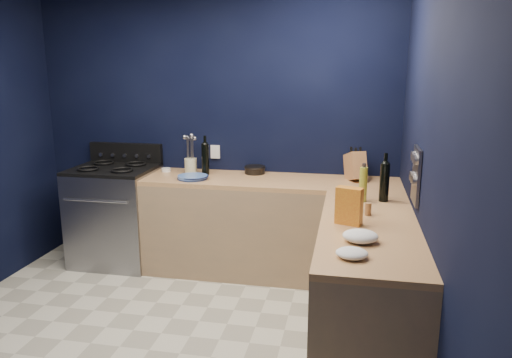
% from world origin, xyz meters
% --- Properties ---
extents(floor, '(3.50, 3.50, 0.02)m').
position_xyz_m(floor, '(0.00, 0.00, -0.01)').
color(floor, beige).
rests_on(floor, ground).
extents(wall_back, '(3.50, 0.02, 2.60)m').
position_xyz_m(wall_back, '(0.00, 1.76, 1.30)').
color(wall_back, black).
rests_on(wall_back, ground).
extents(wall_right, '(0.02, 3.50, 2.60)m').
position_xyz_m(wall_right, '(1.76, 0.00, 1.30)').
color(wall_right, black).
rests_on(wall_right, ground).
extents(cab_back, '(2.30, 0.63, 0.86)m').
position_xyz_m(cab_back, '(0.60, 1.44, 0.43)').
color(cab_back, '#9B7A55').
rests_on(cab_back, floor).
extents(top_back, '(2.30, 0.63, 0.04)m').
position_xyz_m(top_back, '(0.60, 1.44, 0.88)').
color(top_back, '#936137').
rests_on(top_back, cab_back).
extents(cab_right, '(0.63, 1.67, 0.86)m').
position_xyz_m(cab_right, '(1.44, 0.29, 0.43)').
color(cab_right, '#9B7A55').
rests_on(cab_right, floor).
extents(top_right, '(0.63, 1.67, 0.04)m').
position_xyz_m(top_right, '(1.44, 0.29, 0.88)').
color(top_right, '#936137').
rests_on(top_right, cab_right).
extents(gas_range, '(0.76, 0.66, 0.92)m').
position_xyz_m(gas_range, '(-0.93, 1.42, 0.46)').
color(gas_range, gray).
rests_on(gas_range, floor).
extents(oven_door, '(0.59, 0.02, 0.42)m').
position_xyz_m(oven_door, '(-0.93, 1.10, 0.45)').
color(oven_door, black).
rests_on(oven_door, gas_range).
extents(cooktop, '(0.76, 0.66, 0.03)m').
position_xyz_m(cooktop, '(-0.93, 1.42, 0.94)').
color(cooktop, black).
rests_on(cooktop, gas_range).
extents(backguard, '(0.76, 0.06, 0.20)m').
position_xyz_m(backguard, '(-0.93, 1.72, 1.04)').
color(backguard, black).
rests_on(backguard, gas_range).
extents(spice_panel, '(0.02, 0.28, 0.38)m').
position_xyz_m(spice_panel, '(1.74, 0.55, 1.18)').
color(spice_panel, gray).
rests_on(spice_panel, wall_right).
extents(wall_outlet, '(0.09, 0.02, 0.13)m').
position_xyz_m(wall_outlet, '(0.00, 1.74, 1.08)').
color(wall_outlet, white).
rests_on(wall_outlet, wall_back).
extents(plate_stack, '(0.33, 0.33, 0.03)m').
position_xyz_m(plate_stack, '(-0.10, 1.31, 0.92)').
color(plate_stack, '#4369B0').
rests_on(plate_stack, top_back).
extents(ramekin, '(0.09, 0.09, 0.03)m').
position_xyz_m(ramekin, '(-0.45, 1.57, 0.92)').
color(ramekin, white).
rests_on(ramekin, top_back).
extents(utensil_crock, '(0.15, 0.15, 0.14)m').
position_xyz_m(utensil_crock, '(-0.19, 1.54, 0.97)').
color(utensil_crock, beige).
rests_on(utensil_crock, top_back).
extents(wine_bottle_back, '(0.08, 0.08, 0.29)m').
position_xyz_m(wine_bottle_back, '(-0.04, 1.52, 1.04)').
color(wine_bottle_back, black).
rests_on(wine_bottle_back, top_back).
extents(lemon_basket, '(0.25, 0.25, 0.07)m').
position_xyz_m(lemon_basket, '(0.41, 1.64, 0.94)').
color(lemon_basket, black).
rests_on(lemon_basket, top_back).
extents(knife_block, '(0.23, 0.31, 0.30)m').
position_xyz_m(knife_block, '(1.34, 1.57, 1.02)').
color(knife_block, '#936035').
rests_on(knife_block, top_back).
extents(wine_bottle_right, '(0.07, 0.07, 0.29)m').
position_xyz_m(wine_bottle_right, '(1.56, 0.88, 1.04)').
color(wine_bottle_right, black).
rests_on(wine_bottle_right, top_right).
extents(oil_bottle, '(0.08, 0.08, 0.26)m').
position_xyz_m(oil_bottle, '(1.40, 0.85, 1.03)').
color(oil_bottle, olive).
rests_on(oil_bottle, top_right).
extents(spice_jar_near, '(0.05, 0.05, 0.11)m').
position_xyz_m(spice_jar_near, '(1.35, 0.56, 0.95)').
color(spice_jar_near, olive).
rests_on(spice_jar_near, top_right).
extents(spice_jar_far, '(0.05, 0.05, 0.09)m').
position_xyz_m(spice_jar_far, '(1.43, 0.50, 0.94)').
color(spice_jar_far, olive).
rests_on(spice_jar_far, top_right).
extents(crouton_bag, '(0.18, 0.12, 0.24)m').
position_xyz_m(crouton_bag, '(1.30, 0.28, 1.02)').
color(crouton_bag, '#B93314').
rests_on(crouton_bag, top_right).
extents(towel_front, '(0.21, 0.18, 0.07)m').
position_xyz_m(towel_front, '(1.37, -0.05, 0.94)').
color(towel_front, white).
rests_on(towel_front, top_right).
extents(towel_end, '(0.21, 0.19, 0.05)m').
position_xyz_m(towel_end, '(1.33, -0.30, 0.93)').
color(towel_end, white).
rests_on(towel_end, top_right).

